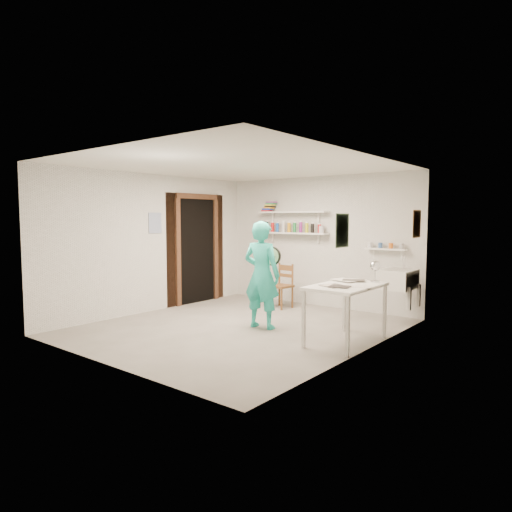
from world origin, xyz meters
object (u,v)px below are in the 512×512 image
Objects in this scene: wooden_chair at (280,286)px; desk_lamp at (375,266)px; man at (262,275)px; work_table at (346,314)px; belfast_sink at (397,279)px; wall_clock at (272,256)px.

desk_lamp reaches higher than wooden_chair.
man is at bearing -59.04° from wooden_chair.
wooden_chair reaches higher than work_table.
belfast_sink is 0.74× the size of wooden_chair.
man is 5.56× the size of wall_clock.
desk_lamp is at bearing -169.93° from man.
wall_clock reaches higher than work_table.
desk_lamp is (2.22, -0.90, 0.59)m from wooden_chair.
work_table is (1.34, -0.18, -0.68)m from wall_clock.
wall_clock is 0.25× the size of work_table.
man is at bearing -178.25° from work_table.
wall_clock is 1.56m from desk_lamp.
belfast_sink is at bearing 33.79° from wall_clock.
wall_clock reaches higher than wooden_chair.
belfast_sink is 4.15× the size of desk_lamp.
wooden_chair is at bearing 157.92° from desk_lamp.
work_table is at bearing -112.42° from desk_lamp.
wooden_chair is 2.45m from work_table.
work_table is at bearing 173.88° from man.
belfast_sink is 1.05m from desk_lamp.
wall_clock is 1.98× the size of desk_lamp.
belfast_sink reaches higher than work_table.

